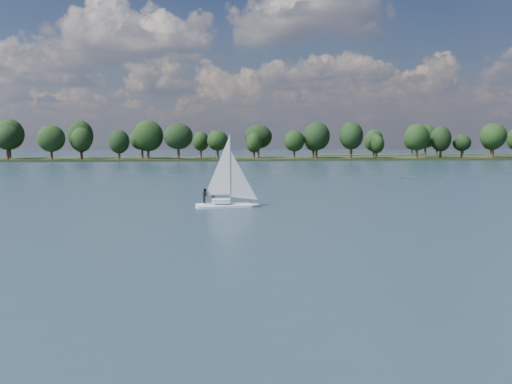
{
  "coord_description": "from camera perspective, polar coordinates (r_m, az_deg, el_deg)",
  "views": [
    {
      "loc": [
        -7.2,
        -20.93,
        7.89
      ],
      "look_at": [
        -1.36,
        37.75,
        2.5
      ],
      "focal_mm": 40.0,
      "sensor_mm": 36.0,
      "label": 1
    }
  ],
  "objects": [
    {
      "name": "far_shore",
      "position": [
        233.18,
        -3.92,
        3.27
      ],
      "size": [
        660.0,
        40.0,
        1.5
      ],
      "primitive_type": "cube",
      "color": "black",
      "rests_on": "ground"
    },
    {
      "name": "sailboat",
      "position": [
        66.72,
        -3.19,
        0.59
      ],
      "size": [
        7.05,
        2.93,
        9.0
      ],
      "rotation": [
        0.0,
        0.0,
        0.15
      ],
      "color": "white",
      "rests_on": "ground"
    },
    {
      "name": "ground",
      "position": [
        121.4,
        -2.27,
        1.49
      ],
      "size": [
        700.0,
        700.0,
        0.0
      ],
      "primitive_type": "plane",
      "color": "#233342",
      "rests_on": "ground"
    },
    {
      "name": "treeline",
      "position": [
        228.88,
        -4.78,
        5.27
      ],
      "size": [
        562.56,
        74.23,
        18.05
      ],
      "color": "black",
      "rests_on": "ground"
    }
  ]
}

